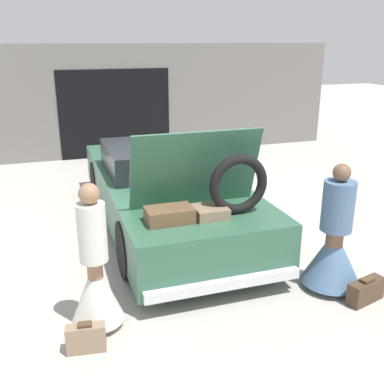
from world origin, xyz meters
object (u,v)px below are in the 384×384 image
(car, at_px, (165,190))
(suitcase_beside_left_person, at_px, (86,338))
(person_left, at_px, (96,278))
(suitcase_beside_right_person, at_px, (366,291))
(person_right, at_px, (334,246))

(car, relative_size, suitcase_beside_left_person, 12.94)
(person_left, xyz_separation_m, suitcase_beside_left_person, (-0.17, -0.39, -0.42))
(suitcase_beside_right_person, bearing_deg, person_right, 115.27)
(person_left, bearing_deg, suitcase_beside_right_person, 94.42)
(car, distance_m, person_left, 2.81)
(person_left, height_order, suitcase_beside_left_person, person_left)
(person_left, relative_size, suitcase_beside_right_person, 3.08)
(person_right, xyz_separation_m, suitcase_beside_right_person, (0.19, -0.41, -0.41))
(car, bearing_deg, person_left, -119.82)
(car, xyz_separation_m, person_right, (1.39, -2.53, -0.05))
(person_left, height_order, person_right, person_left)
(car, relative_size, person_right, 3.24)
(suitcase_beside_right_person, bearing_deg, suitcase_beside_left_person, 177.82)
(car, xyz_separation_m, suitcase_beside_left_person, (-1.56, -2.82, -0.45))
(person_right, bearing_deg, person_left, 102.43)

